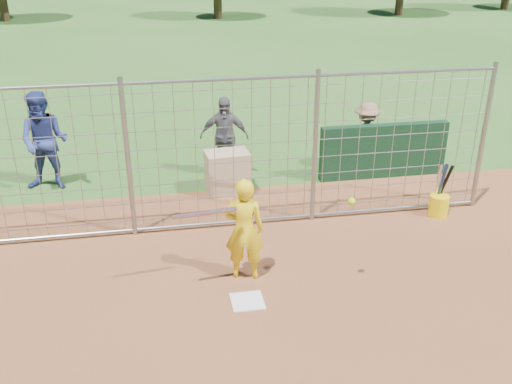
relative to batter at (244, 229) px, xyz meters
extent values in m
plane|color=#2D591E|center=(-0.07, -0.43, -0.76)|extent=(100.00, 100.00, 0.00)
cube|color=silver|center=(-0.07, -0.63, -0.75)|extent=(0.43, 0.43, 0.02)
cube|color=#11381E|center=(3.33, 3.17, -0.21)|extent=(2.60, 0.20, 1.10)
imported|color=yellow|center=(0.00, 0.00, 0.00)|extent=(0.62, 0.47, 1.52)
imported|color=navy|center=(-3.18, 3.78, 0.19)|extent=(1.05, 0.89, 1.90)
imported|color=#59595E|center=(0.21, 3.80, 0.06)|extent=(1.02, 0.56, 1.65)
imported|color=#88664A|center=(3.08, 3.53, -0.03)|extent=(1.02, 0.69, 1.46)
cube|color=tan|center=(0.16, 2.99, -0.36)|extent=(0.84, 0.62, 0.80)
cylinder|color=silver|center=(-0.56, -0.23, 0.42)|extent=(0.86, 0.17, 0.06)
sphere|color=#D2F119|center=(1.35, -0.50, 0.55)|extent=(0.10, 0.10, 0.10)
cylinder|color=yellow|center=(3.64, 1.32, -0.57)|extent=(0.34, 0.34, 0.38)
cylinder|color=silver|center=(3.59, 1.37, -0.21)|extent=(0.09, 0.19, 0.85)
cylinder|color=navy|center=(3.66, 1.37, -0.21)|extent=(0.10, 0.20, 0.85)
cylinder|color=black|center=(3.71, 1.37, -0.21)|extent=(0.13, 0.33, 0.82)
cylinder|color=gray|center=(-1.57, 1.57, 0.54)|extent=(0.08, 0.08, 2.60)
cylinder|color=gray|center=(1.43, 1.57, 0.54)|extent=(0.08, 0.08, 2.60)
cylinder|color=gray|center=(4.43, 1.57, 0.54)|extent=(0.08, 0.08, 2.60)
cylinder|color=gray|center=(-0.07, 1.57, 1.74)|extent=(9.00, 0.05, 0.05)
cylinder|color=gray|center=(-0.07, 1.57, -0.68)|extent=(9.00, 0.05, 0.05)
cube|color=gray|center=(-0.07, 1.57, 0.49)|extent=(9.00, 0.02, 2.50)
camera|label=1|loc=(-1.09, -6.90, 3.73)|focal=40.00mm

